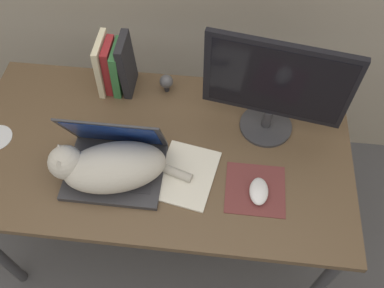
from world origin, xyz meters
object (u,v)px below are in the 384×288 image
at_px(laptop, 115,160).
at_px(computer_mouse, 259,191).
at_px(external_monitor, 275,88).
at_px(notepad, 187,175).
at_px(cat, 108,166).
at_px(book_row, 115,66).
at_px(webcam, 166,82).

bearing_deg(laptop, computer_mouse, -5.79).
bearing_deg(computer_mouse, external_monitor, 85.54).
relative_size(laptop, computer_mouse, 3.23).
bearing_deg(notepad, cat, -171.34).
height_order(external_monitor, notepad, external_monitor).
bearing_deg(book_row, computer_mouse, -37.41).
bearing_deg(cat, book_row, 98.76).
bearing_deg(laptop, cat, -99.93).
height_order(book_row, notepad, book_row).
bearing_deg(webcam, laptop, -107.76).
height_order(cat, external_monitor, external_monitor).
bearing_deg(computer_mouse, notepad, 169.65).
distance_m(external_monitor, notepad, 0.43).
xyz_separation_m(cat, book_row, (-0.07, 0.44, 0.03)).
bearing_deg(computer_mouse, laptop, 174.21).
relative_size(cat, computer_mouse, 4.55).
xyz_separation_m(laptop, notepad, (0.25, -0.00, -0.04)).
distance_m(laptop, book_row, 0.40).
height_order(laptop, book_row, laptop).
relative_size(external_monitor, notepad, 1.77).
distance_m(external_monitor, computer_mouse, 0.36).
height_order(laptop, webcam, laptop).
height_order(laptop, cat, laptop).
distance_m(computer_mouse, book_row, 0.73).
distance_m(laptop, computer_mouse, 0.51).
distance_m(laptop, cat, 0.05).
height_order(cat, webcam, cat).
xyz_separation_m(computer_mouse, webcam, (-0.38, 0.44, 0.03)).
relative_size(book_row, notepad, 0.86).
relative_size(laptop, webcam, 4.26).
distance_m(external_monitor, webcam, 0.46).
height_order(book_row, webcam, book_row).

